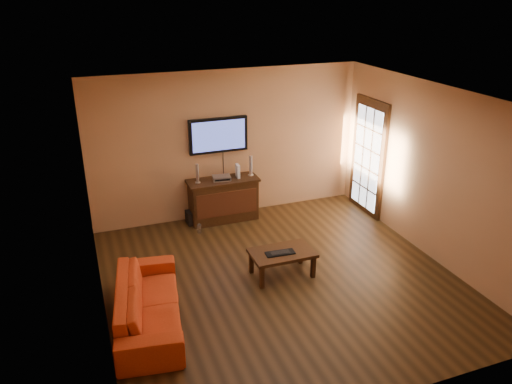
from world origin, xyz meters
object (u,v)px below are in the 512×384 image
av_receiver (222,178)px  game_console (238,171)px  television (218,135)px  sofa (148,297)px  keyboard (280,253)px  speaker_right (251,166)px  subwoofer (193,217)px  bottle (199,229)px  media_console (223,200)px  speaker_left (197,174)px  coffee_table (282,255)px

av_receiver → game_console: (0.31, 0.02, 0.09)m
television → sofa: (-1.79, -2.79, -1.17)m
av_receiver → sofa: bearing=-116.0°
game_console → keyboard: bearing=-88.5°
speaker_right → game_console: (-0.26, -0.02, -0.05)m
game_console → subwoofer: (-0.86, 0.02, -0.79)m
av_receiver → bottle: 1.00m
bottle → game_console: bearing=26.2°
television → game_console: bearing=-32.7°
sofa → bottle: 2.51m
television → av_receiver: bearing=-96.6°
media_console → speaker_right: (0.55, 0.03, 0.57)m
speaker_left → bottle: (-0.11, -0.41, -0.85)m
sofa → speaker_right: 3.55m
television → subwoofer: (-0.57, -0.16, -1.44)m
speaker_right → subwoofer: speaker_right is taller
speaker_right → keyboard: bearing=-98.9°
game_console → keyboard: 2.26m
television → subwoofer: size_ratio=4.49×
coffee_table → bottle: 1.93m
coffee_table → bottle: size_ratio=4.59×
television → sofa: 3.51m
sofa → keyboard: sofa is taller
speaker_right → game_console: 0.26m
sofa → subwoofer: sofa is taller
coffee_table → av_receiver: 2.21m
television → coffee_table: (0.25, -2.34, -1.22)m
media_console → speaker_left: bearing=178.8°
speaker_right → keyboard: (-0.35, -2.21, -0.56)m
television → coffee_table: television is taller
sofa → speaker_left: size_ratio=5.68×
speaker_right → bottle: speaker_right is taller
coffee_table → keyboard: keyboard is taller
subwoofer → media_console: bearing=-8.5°
speaker_left → media_console: bearing=-1.2°
keyboard → sofa: bearing=-168.6°
speaker_right → speaker_left: bearing=-178.6°
keyboard → television: bearing=94.8°
av_receiver → subwoofer: bearing=-175.7°
speaker_left → keyboard: (0.66, -2.19, -0.54)m
television → bottle: size_ratio=5.25×
coffee_table → speaker_left: bearing=108.3°
sofa → av_receiver: 3.16m
game_console → speaker_left: bearing=-175.4°
media_console → av_receiver: 0.43m
sofa → av_receiver: bearing=-25.9°
speaker_right → bottle: bearing=-158.6°
coffee_table → sofa: 2.09m
coffee_table → subwoofer: coffee_table is taller
av_receiver → game_console: bearing=11.4°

